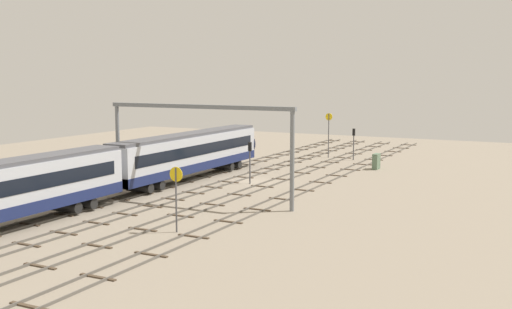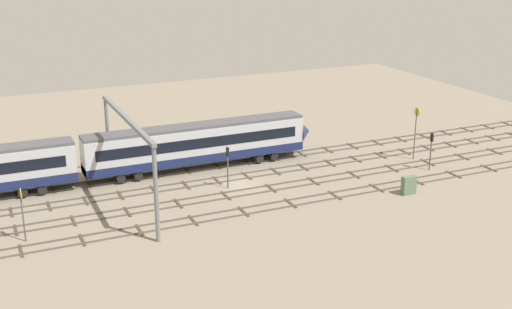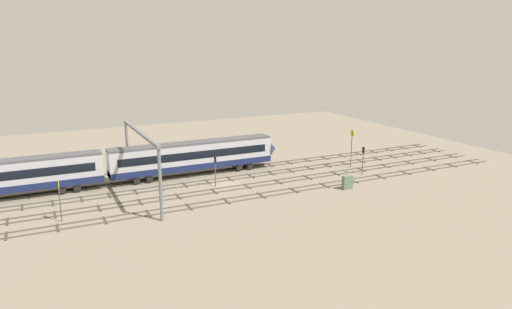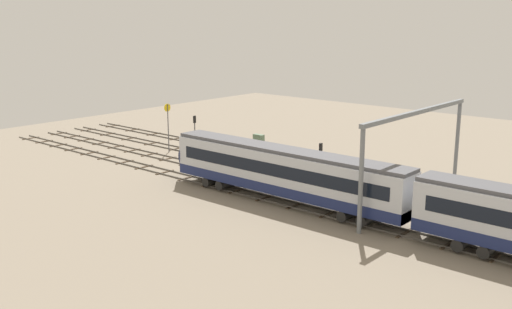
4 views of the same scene
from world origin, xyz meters
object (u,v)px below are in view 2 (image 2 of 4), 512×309
train (85,160)px  overhead_gantry (128,139)px  speed_sign_mid_trackside (22,206)px  relay_cabinet (409,185)px  speed_sign_near_foreground (416,126)px  signal_light_trackside_approach (228,161)px  signal_light_trackside_departure (431,146)px

train → overhead_gantry: (2.88, -6.73, 3.71)m
train → speed_sign_mid_trackside: train is taller
speed_sign_mid_trackside → relay_cabinet: (34.98, -4.26, -2.21)m
speed_sign_near_foreground → signal_light_trackside_approach: 22.43m
speed_sign_mid_trackside → signal_light_trackside_departure: (41.35, 0.59, -0.42)m
speed_sign_mid_trackside → signal_light_trackside_approach: 20.14m
train → overhead_gantry: size_ratio=2.75×
train → relay_cabinet: 31.96m
overhead_gantry → signal_light_trackside_departure: (31.47, -3.78, -3.66)m
speed_sign_near_foreground → speed_sign_mid_trackside: 42.28m
train → speed_sign_near_foreground: speed_sign_near_foreground is taller
train → speed_sign_mid_trackside: size_ratio=10.87×
speed_sign_near_foreground → signal_light_trackside_approach: size_ratio=1.40×
train → signal_light_trackside_approach: 14.30m
train → overhead_gantry: bearing=-66.9°
overhead_gantry → signal_light_trackside_departure: overhead_gantry is taller
signal_light_trackside_approach → relay_cabinet: size_ratio=2.32×
signal_light_trackside_departure → relay_cabinet: bearing=-142.7°
overhead_gantry → signal_light_trackside_approach: bearing=0.3°
overhead_gantry → speed_sign_near_foreground: size_ratio=3.08×
signal_light_trackside_approach → signal_light_trackside_departure: bearing=-10.0°
speed_sign_mid_trackside → signal_light_trackside_approach: speed_sign_mid_trackside is taller
relay_cabinet → train: bearing=151.2°
speed_sign_near_foreground → relay_cabinet: (-7.08, -8.56, -2.92)m
overhead_gantry → signal_light_trackside_approach: (9.76, 0.05, -3.57)m
overhead_gantry → relay_cabinet: size_ratio=10.00×
speed_sign_near_foreground → signal_light_trackside_approach: bearing=179.7°
speed_sign_near_foreground → overhead_gantry: bearing=179.9°
overhead_gantry → train: bearing=113.1°
relay_cabinet → speed_sign_mid_trackside: bearing=173.0°
train → speed_sign_near_foreground: 35.72m
overhead_gantry → signal_light_trackside_approach: size_ratio=4.32×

